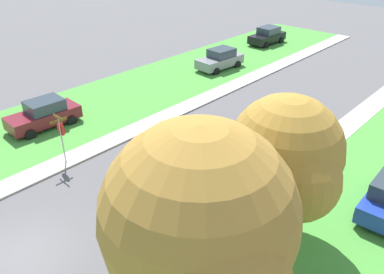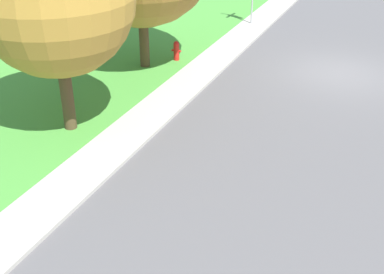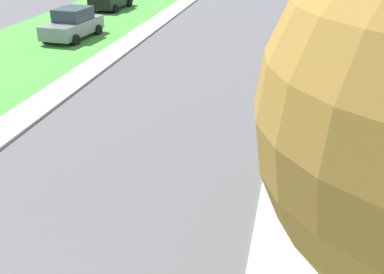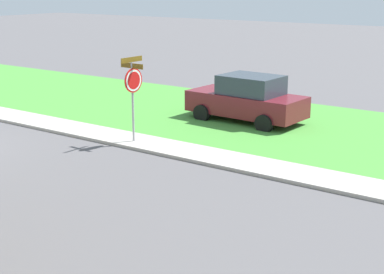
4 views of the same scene
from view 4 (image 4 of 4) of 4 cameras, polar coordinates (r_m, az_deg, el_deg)
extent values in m
cube|color=#ADA89E|center=(15.07, 15.93, -4.66)|extent=(1.40, 56.00, 0.10)
cylinder|color=#9E9EA3|center=(18.16, -5.87, 3.27)|extent=(0.07, 0.07, 2.60)
cylinder|color=red|center=(17.99, -5.81, 5.59)|extent=(0.76, 0.06, 0.76)
cylinder|color=white|center=(17.98, -5.77, 5.58)|extent=(0.67, 0.03, 0.67)
cylinder|color=red|center=(17.97, -5.76, 5.58)|extent=(0.55, 0.03, 0.55)
cube|color=brown|center=(17.93, -5.99, 7.62)|extent=(0.92, 0.06, 0.16)
cube|color=brown|center=(17.96, -5.97, 7.02)|extent=(0.06, 0.92, 0.16)
cube|color=maroon|center=(21.14, 5.35, 3.30)|extent=(2.02, 4.39, 0.76)
cube|color=#2D3842|center=(20.90, 5.86, 5.16)|extent=(1.70, 2.18, 0.68)
cylinder|color=black|center=(21.25, 0.98, 2.37)|extent=(0.27, 0.65, 0.64)
cylinder|color=black|center=(22.68, 3.74, 3.15)|extent=(0.27, 0.65, 0.64)
cylinder|color=black|center=(19.80, 7.14, 1.31)|extent=(0.27, 0.65, 0.64)
cylinder|color=black|center=(21.32, 9.66, 2.20)|extent=(0.27, 0.65, 0.64)
camera|label=1|loc=(21.49, -69.18, 22.88)|focal=36.86mm
camera|label=2|loc=(11.35, 47.39, 21.12)|focal=47.72mm
camera|label=3|loc=(20.62, -44.78, 15.37)|focal=45.66mm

